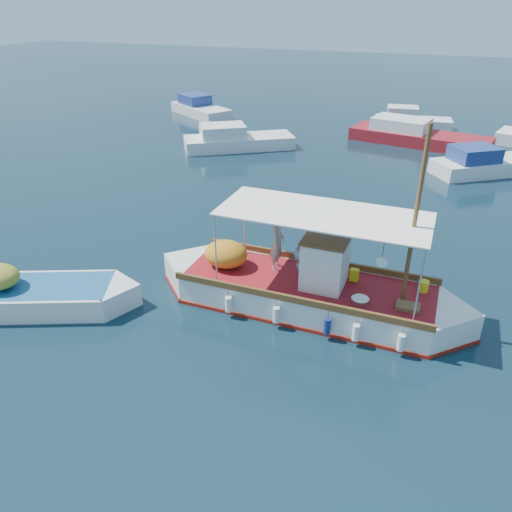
% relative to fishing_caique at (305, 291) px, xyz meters
% --- Properties ---
extents(ground, '(160.00, 160.00, 0.00)m').
position_rel_fishing_caique_xyz_m(ground, '(-0.58, 0.10, -0.57)').
color(ground, black).
rests_on(ground, ground).
extents(fishing_caique, '(10.56, 3.05, 6.44)m').
position_rel_fishing_caique_xyz_m(fishing_caique, '(0.00, 0.00, 0.00)').
color(fishing_caique, white).
rests_on(fishing_caique, ground).
extents(dinghy, '(6.62, 3.84, 1.75)m').
position_rel_fishing_caique_xyz_m(dinghy, '(-8.37, -3.23, -0.20)').
color(dinghy, white).
rests_on(dinghy, ground).
extents(bg_boat_nw, '(7.24, 5.85, 1.80)m').
position_rel_fishing_caique_xyz_m(bg_boat_nw, '(-9.37, 16.48, -0.08)').
color(bg_boat_nw, silver).
rests_on(bg_boat_nw, ground).
extents(bg_boat_n, '(9.51, 4.61, 1.80)m').
position_rel_fishing_caique_xyz_m(bg_boat_n, '(1.55, 21.95, -0.08)').
color(bg_boat_n, maroon).
rests_on(bg_boat_n, ground).
extents(bg_boat_ne, '(6.13, 5.25, 1.80)m').
position_rel_fishing_caique_xyz_m(bg_boat_ne, '(5.70, 16.70, -0.08)').
color(bg_boat_ne, silver).
rests_on(bg_boat_ne, ground).
extents(bg_boat_far_w, '(6.39, 5.22, 1.80)m').
position_rel_fishing_caique_xyz_m(bg_boat_far_w, '(-16.16, 24.80, -0.08)').
color(bg_boat_far_w, silver).
rests_on(bg_boat_far_w, ground).
extents(bg_boat_far_n, '(5.77, 2.73, 1.80)m').
position_rel_fishing_caique_xyz_m(bg_boat_far_n, '(0.82, 26.21, -0.08)').
color(bg_boat_far_n, silver).
rests_on(bg_boat_far_n, ground).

